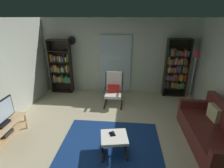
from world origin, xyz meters
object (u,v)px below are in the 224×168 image
Objects in this scene: television at (0,115)px; lounge_armchair at (114,88)px; floor_lamp_by_shelf at (196,59)px; ottoman at (114,139)px; cell_phone at (111,134)px; tv_remote at (114,134)px; wall_clock at (72,40)px; tv_stand at (4,131)px; bookshelf_near_sofa at (176,69)px; leather_sofa at (214,132)px; bookshelf_near_tv at (61,68)px.

television is 0.84× the size of lounge_armchair.
lounge_armchair is 0.57× the size of floor_lamp_by_shelf.
cell_phone is (-0.06, 0.05, 0.08)m from ottoman.
television is 2.43m from tv_remote.
lounge_armchair is 2.26m from wall_clock.
tv_stand is at bearing 153.49° from cell_phone.
tv_remote is at bearing -1.11° from television.
tv_stand is at bearing -146.08° from bookshelf_near_sofa.
television is at bearing -175.72° from leather_sofa.
bookshelf_near_tv is 13.23× the size of tv_remote.
tv_stand is at bearing -137.82° from lounge_armchair.
bookshelf_near_tv is 3.62m from cell_phone.
tv_stand is 3.91× the size of wall_clock.
ottoman is (-1.87, -3.00, -0.63)m from bookshelf_near_sofa.
tv_remote is (2.41, -0.05, -0.26)m from television.
bookshelf_near_tv is at bearing 84.29° from tv_stand.
ottoman is at bearing -61.16° from wall_clock.
leather_sofa is at bearing -93.39° from floor_lamp_by_shelf.
bookshelf_near_tv is 3.71m from ottoman.
tv_remote is 0.05m from cell_phone.
television is 0.44× the size of bookshelf_near_sofa.
wall_clock reaches higher than television.
television is at bearing -137.84° from lounge_armchair.
bookshelf_near_tv is 3.20× the size of ottoman.
bookshelf_near_sofa is at bearing 33.90° from television.
television is 2.38m from cell_phone.
leather_sofa is (4.53, 0.34, -0.38)m from television.
television reaches higher than cell_phone.
television is at bearing -153.86° from floor_lamp_by_shelf.
lounge_armchair is at bearing -22.85° from bookshelf_near_tv.
leather_sofa reaches higher than tv_remote.
wall_clock is (0.42, 0.17, 0.94)m from bookshelf_near_tv.
leather_sofa is at bearing -12.12° from tv_remote.
television is 0.44× the size of leather_sofa.
bookshelf_near_sofa reaches higher than ottoman.
tv_stand is 2.43m from ottoman.
bookshelf_near_sofa is 2.27m from lounge_armchair.
floor_lamp_by_shelf is (4.64, 2.28, 1.17)m from tv_stand.
floor_lamp_by_shelf is at bearing 26.14° from television.
tv_stand is 5.31m from floor_lamp_by_shelf.
floor_lamp_by_shelf is 6.16× the size of wall_clock.
wall_clock is (-3.83, 2.69, 1.54)m from leather_sofa.
leather_sofa is at bearing -14.47° from cell_phone.
floor_lamp_by_shelf is at bearing -7.52° from bookshelf_near_tv.
television reaches higher than tv_stand.
ottoman is (2.43, -0.11, -0.34)m from television.
ottoman is at bearing -85.02° from lounge_armchair.
floor_lamp_by_shelf is at bearing -60.68° from bookshelf_near_sofa.
bookshelf_near_tv is at bearing 100.49° from cell_phone.
bookshelf_near_sofa is 1.01× the size of leather_sofa.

